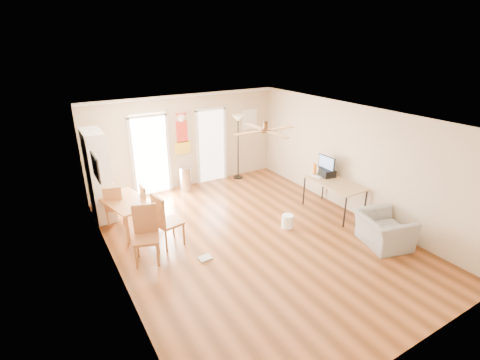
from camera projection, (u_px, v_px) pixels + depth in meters
floor at (254, 239)px, 7.53m from camera, size 7.00×7.00×0.00m
ceiling at (257, 118)px, 6.56m from camera, size 5.50×7.00×0.00m
wall_back at (186, 142)px, 9.83m from camera, size 5.50×0.04×2.60m
wall_front at (415, 278)px, 4.26m from camera, size 5.50×0.04×2.60m
wall_left at (114, 216)px, 5.73m from camera, size 0.04×7.00×2.60m
wall_right at (353, 160)px, 8.35m from camera, size 0.04×7.00×2.60m
crown_molding at (257, 120)px, 6.57m from camera, size 5.50×7.00×0.08m
kitchen_doorway at (151, 156)px, 9.41m from camera, size 0.90×0.10×2.10m
bathroom_doorway at (211, 146)px, 10.27m from camera, size 0.80×0.10×2.10m
wall_decal at (182, 134)px, 9.66m from camera, size 0.46×0.03×1.10m
ac_grille at (249, 119)px, 10.63m from camera, size 0.50×0.04×0.60m
framed_poster at (95, 167)px, 6.71m from camera, size 0.04×0.66×0.48m
ceiling_fan at (266, 130)px, 6.38m from camera, size 1.24×1.24×0.20m
bookshelf at (98, 175)px, 8.10m from camera, size 0.72×1.03×2.10m
dining_table at (128, 214)px, 7.88m from camera, size 1.11×1.50×0.67m
dining_chair_right_a at (151, 203)px, 8.09m from camera, size 0.38×0.38×0.92m
dining_chair_right_b at (169, 220)px, 7.13m from camera, size 0.55×0.55×1.14m
dining_chair_near at (146, 236)px, 6.59m from camera, size 0.58×0.58×1.10m
dining_chair_far at (115, 205)px, 7.99m from camera, size 0.48×0.48×0.96m
trash_can at (185, 179)px, 9.80m from camera, size 0.40×0.40×0.68m
torchiere_lamp at (238, 148)px, 10.46m from camera, size 0.45×0.45×1.93m
computer_desk at (333, 197)px, 8.57m from camera, size 0.73×1.46×0.78m
imac at (326, 166)px, 8.76m from camera, size 0.21×0.54×0.50m
keyboard at (315, 176)px, 8.79m from camera, size 0.17×0.39×0.01m
printer at (327, 173)px, 8.75m from camera, size 0.36×0.40×0.18m
orange_bottle at (314, 169)px, 8.90m from camera, size 0.09×0.09×0.26m
wastebasket_a at (287, 221)px, 7.95m from camera, size 0.28×0.28×0.30m
floor_cloth at (205, 258)px, 6.85m from camera, size 0.26×0.21×0.04m
armchair at (383, 230)px, 7.23m from camera, size 1.13×1.22×0.66m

